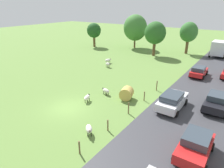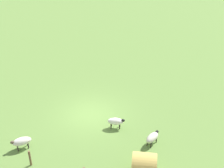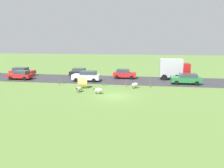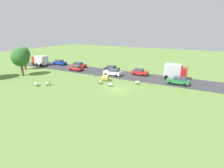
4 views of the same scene
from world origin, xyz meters
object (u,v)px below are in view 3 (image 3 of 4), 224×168
(hay_bale_0, at_px, (82,83))
(car_2, at_px, (87,76))
(sheep_1, at_px, (135,85))
(car_0, at_px, (22,71))
(car_6, at_px, (124,74))
(sheep_3, at_px, (79,89))
(sheep_0, at_px, (98,90))
(car_5, at_px, (186,79))
(car_4, at_px, (80,73))
(car_3, at_px, (21,75))
(truck_0, at_px, (174,69))

(hay_bale_0, distance_m, car_2, 4.96)
(car_2, bearing_deg, hay_bale_0, -171.87)
(sheep_1, relative_size, car_0, 0.26)
(car_6, bearing_deg, car_0, 89.47)
(car_2, distance_m, car_6, 6.83)
(sheep_3, relative_size, car_2, 0.28)
(sheep_0, relative_size, car_5, 0.26)
(sheep_1, height_order, car_4, car_4)
(car_2, distance_m, car_4, 4.32)
(hay_bale_0, bearing_deg, sheep_1, -83.33)
(hay_bale_0, bearing_deg, car_5, -71.84)
(car_3, xyz_separation_m, car_5, (0.10, -27.35, 0.06))
(sheep_0, height_order, car_2, car_2)
(sheep_1, xyz_separation_m, sheep_3, (-3.48, 7.05, -0.04))
(sheep_0, height_order, car_4, car_4)
(car_4, bearing_deg, car_3, 111.83)
(sheep_0, bearing_deg, hay_bale_0, 42.85)
(car_2, bearing_deg, sheep_0, -155.65)
(car_2, height_order, car_6, car_2)
(sheep_1, relative_size, sheep_3, 0.93)
(sheep_0, xyz_separation_m, car_4, (11.78, 5.92, 0.39))
(car_4, height_order, car_5, car_4)
(car_0, height_order, car_5, car_5)
(car_0, bearing_deg, sheep_0, -124.31)
(car_5, bearing_deg, car_4, 78.41)
(car_5, bearing_deg, car_2, 90.03)
(truck_0, relative_size, car_2, 1.09)
(car_2, xyz_separation_m, car_5, (0.01, -15.67, -0.03))
(truck_0, distance_m, car_4, 16.51)
(sheep_0, xyz_separation_m, hay_bale_0, (3.19, 2.96, 0.19))
(car_0, relative_size, car_6, 1.14)
(sheep_1, relative_size, hay_bale_0, 0.82)
(car_6, bearing_deg, truck_0, -87.48)
(hay_bale_0, distance_m, car_0, 16.87)
(car_0, bearing_deg, car_3, -151.82)
(car_2, bearing_deg, car_4, 31.47)
(sheep_3, bearing_deg, hay_bale_0, 6.72)
(car_0, bearing_deg, hay_bale_0, -121.02)
(sheep_3, height_order, car_4, car_4)
(sheep_0, height_order, car_5, car_5)
(sheep_1, height_order, car_0, car_0)
(car_0, xyz_separation_m, car_3, (-3.89, -2.08, -0.02))
(car_3, xyz_separation_m, car_6, (3.70, -17.48, 0.06))
(car_0, distance_m, car_3, 4.41)
(hay_bale_0, height_order, car_0, car_0)
(hay_bale_0, relative_size, truck_0, 0.28)
(sheep_3, bearing_deg, sheep_0, -102.17)
(car_6, bearing_deg, hay_bale_0, 149.10)
(sheep_3, distance_m, car_6, 12.13)
(car_6, bearing_deg, sheep_0, 169.68)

